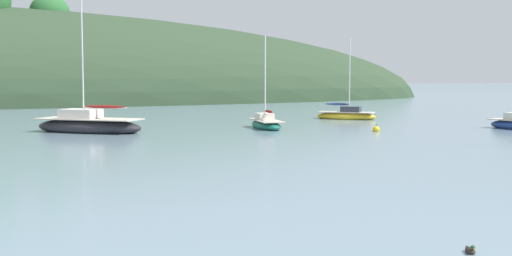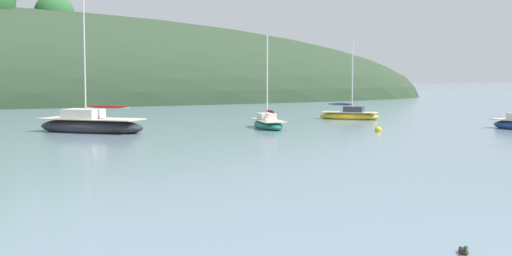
{
  "view_description": "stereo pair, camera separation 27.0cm",
  "coord_description": "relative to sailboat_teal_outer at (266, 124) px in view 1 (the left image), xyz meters",
  "views": [
    {
      "loc": [
        -10.54,
        -7.17,
        3.61
      ],
      "look_at": [
        0.0,
        20.0,
        1.2
      ],
      "focal_mm": 46.23,
      "sensor_mm": 36.0,
      "label": 1
    },
    {
      "loc": [
        -10.29,
        -7.27,
        3.61
      ],
      "look_at": [
        0.0,
        20.0,
        1.2
      ],
      "focal_mm": 46.23,
      "sensor_mm": 36.0,
      "label": 2
    }
  ],
  "objects": [
    {
      "name": "sailboat_teal_outer",
      "position": [
        0.0,
        0.0,
        0.0
      ],
      "size": [
        2.09,
        4.72,
        6.32
      ],
      "color": "#196B56",
      "rests_on": "ground"
    },
    {
      "name": "duck_straggler",
      "position": [
        -7.59,
        -29.71,
        -0.26
      ],
      "size": [
        0.28,
        0.42,
        0.24
      ],
      "color": "#2D2823",
      "rests_on": "ground"
    },
    {
      "name": "sailboat_blue_center",
      "position": [
        9.29,
        5.82,
        0.01
      ],
      "size": [
        4.63,
        4.35,
        6.62
      ],
      "color": "gold",
      "rests_on": "ground"
    },
    {
      "name": "sailboat_black_sloop",
      "position": [
        -11.34,
        1.23,
        0.12
      ],
      "size": [
        7.05,
        6.41,
        10.47
      ],
      "color": "#232328",
      "rests_on": "ground"
    },
    {
      "name": "mooring_buoy_outer",
      "position": [
        5.56,
        -4.7,
        -0.19
      ],
      "size": [
        0.44,
        0.44,
        0.54
      ],
      "color": "yellow",
      "rests_on": "ground"
    }
  ]
}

